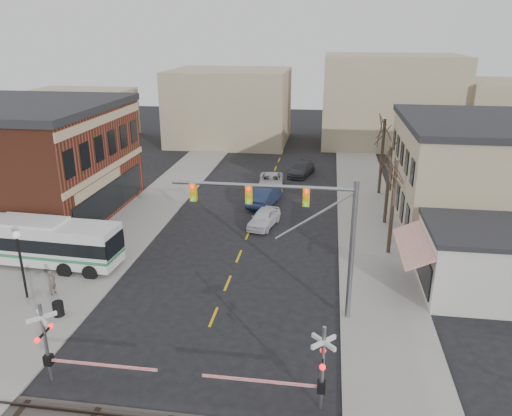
{
  "coord_description": "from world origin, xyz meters",
  "views": [
    {
      "loc": [
        5.85,
        -21.55,
        15.13
      ],
      "look_at": [
        1.15,
        10.58,
        3.5
      ],
      "focal_mm": 35.0,
      "sensor_mm": 36.0,
      "label": 1
    }
  ],
  "objects_px": {
    "rr_crossing_west": "(55,344)",
    "rr_crossing_east": "(312,369)",
    "traffic_signal_mast": "(302,220)",
    "street_lamp": "(19,251)",
    "pedestrian_far": "(81,258)",
    "car_b": "(265,196)",
    "transit_bus": "(32,241)",
    "pedestrian_near": "(52,282)",
    "car_d": "(301,169)",
    "car_c": "(271,181)",
    "car_a": "(264,218)",
    "trash_bin": "(58,309)"
  },
  "relations": [
    {
      "from": "street_lamp",
      "to": "car_c",
      "type": "relative_size",
      "value": 0.81
    },
    {
      "from": "car_a",
      "to": "traffic_signal_mast",
      "type": "bearing_deg",
      "value": -61.5
    },
    {
      "from": "pedestrian_far",
      "to": "pedestrian_near",
      "type": "bearing_deg",
      "value": -128.26
    },
    {
      "from": "car_c",
      "to": "transit_bus",
      "type": "bearing_deg",
      "value": -129.32
    },
    {
      "from": "traffic_signal_mast",
      "to": "car_d",
      "type": "xyz_separation_m",
      "value": [
        -1.56,
        28.61,
        -5.03
      ]
    },
    {
      "from": "pedestrian_near",
      "to": "street_lamp",
      "type": "bearing_deg",
      "value": 123.92
    },
    {
      "from": "traffic_signal_mast",
      "to": "car_c",
      "type": "xyz_separation_m",
      "value": [
        -4.33,
        23.41,
        -5.0
      ]
    },
    {
      "from": "car_a",
      "to": "car_c",
      "type": "xyz_separation_m",
      "value": [
        -0.65,
        10.4,
        -0.01
      ]
    },
    {
      "from": "street_lamp",
      "to": "traffic_signal_mast",
      "type": "bearing_deg",
      "value": 2.19
    },
    {
      "from": "street_lamp",
      "to": "car_a",
      "type": "height_order",
      "value": "street_lamp"
    },
    {
      "from": "transit_bus",
      "to": "traffic_signal_mast",
      "type": "distance_m",
      "value": 19.01
    },
    {
      "from": "rr_crossing_west",
      "to": "car_c",
      "type": "relative_size",
      "value": 1.07
    },
    {
      "from": "street_lamp",
      "to": "car_a",
      "type": "distance_m",
      "value": 18.61
    },
    {
      "from": "traffic_signal_mast",
      "to": "street_lamp",
      "type": "height_order",
      "value": "traffic_signal_mast"
    },
    {
      "from": "trash_bin",
      "to": "car_d",
      "type": "distance_m",
      "value": 32.94
    },
    {
      "from": "pedestrian_near",
      "to": "pedestrian_far",
      "type": "distance_m",
      "value": 3.41
    },
    {
      "from": "rr_crossing_east",
      "to": "car_d",
      "type": "relative_size",
      "value": 1.17
    },
    {
      "from": "car_a",
      "to": "car_d",
      "type": "relative_size",
      "value": 0.9
    },
    {
      "from": "traffic_signal_mast",
      "to": "trash_bin",
      "type": "distance_m",
      "value": 14.35
    },
    {
      "from": "car_a",
      "to": "pedestrian_near",
      "type": "bearing_deg",
      "value": -117.6
    },
    {
      "from": "traffic_signal_mast",
      "to": "car_b",
      "type": "xyz_separation_m",
      "value": [
        -4.3,
        18.21,
        -4.87
      ]
    },
    {
      "from": "rr_crossing_east",
      "to": "car_b",
      "type": "relative_size",
      "value": 1.08
    },
    {
      "from": "traffic_signal_mast",
      "to": "street_lamp",
      "type": "bearing_deg",
      "value": -177.81
    },
    {
      "from": "transit_bus",
      "to": "car_c",
      "type": "height_order",
      "value": "transit_bus"
    },
    {
      "from": "car_d",
      "to": "transit_bus",
      "type": "bearing_deg",
      "value": -107.55
    },
    {
      "from": "rr_crossing_east",
      "to": "rr_crossing_west",
      "type": "bearing_deg",
      "value": 179.77
    },
    {
      "from": "transit_bus",
      "to": "car_b",
      "type": "distance_m",
      "value": 20.07
    },
    {
      "from": "traffic_signal_mast",
      "to": "pedestrian_far",
      "type": "height_order",
      "value": "traffic_signal_mast"
    },
    {
      "from": "car_a",
      "to": "pedestrian_far",
      "type": "distance_m",
      "value": 14.58
    },
    {
      "from": "pedestrian_near",
      "to": "trash_bin",
      "type": "bearing_deg",
      "value": -134.11
    },
    {
      "from": "street_lamp",
      "to": "car_c",
      "type": "bearing_deg",
      "value": 63.89
    },
    {
      "from": "transit_bus",
      "to": "car_d",
      "type": "distance_m",
      "value": 29.92
    },
    {
      "from": "car_b",
      "to": "car_c",
      "type": "relative_size",
      "value": 0.99
    },
    {
      "from": "transit_bus",
      "to": "rr_crossing_west",
      "type": "height_order",
      "value": "rr_crossing_west"
    },
    {
      "from": "rr_crossing_west",
      "to": "car_a",
      "type": "bearing_deg",
      "value": 71.58
    },
    {
      "from": "street_lamp",
      "to": "pedestrian_far",
      "type": "height_order",
      "value": "street_lamp"
    },
    {
      "from": "car_a",
      "to": "pedestrian_near",
      "type": "relative_size",
      "value": 2.76
    },
    {
      "from": "traffic_signal_mast",
      "to": "street_lamp",
      "type": "xyz_separation_m",
      "value": [
        -16.11,
        -0.62,
        -2.57
      ]
    },
    {
      "from": "street_lamp",
      "to": "rr_crossing_east",
      "type": "bearing_deg",
      "value": -21.25
    },
    {
      "from": "rr_crossing_east",
      "to": "car_b",
      "type": "xyz_separation_m",
      "value": [
        -5.26,
        25.47,
        -1.11
      ]
    },
    {
      "from": "car_d",
      "to": "pedestrian_far",
      "type": "xyz_separation_m",
      "value": [
        -13.06,
        -25.24,
        0.19
      ]
    },
    {
      "from": "street_lamp",
      "to": "rr_crossing_west",
      "type": "bearing_deg",
      "value": -49.18
    },
    {
      "from": "car_c",
      "to": "pedestrian_far",
      "type": "relative_size",
      "value": 3.42
    },
    {
      "from": "rr_crossing_west",
      "to": "pedestrian_near",
      "type": "distance_m",
      "value": 8.46
    },
    {
      "from": "rr_crossing_west",
      "to": "car_d",
      "type": "height_order",
      "value": "rr_crossing_west"
    },
    {
      "from": "pedestrian_far",
      "to": "car_b",
      "type": "bearing_deg",
      "value": 18.98
    },
    {
      "from": "street_lamp",
      "to": "pedestrian_near",
      "type": "distance_m",
      "value": 2.7
    },
    {
      "from": "rr_crossing_west",
      "to": "rr_crossing_east",
      "type": "relative_size",
      "value": 1.0
    },
    {
      "from": "rr_crossing_east",
      "to": "car_d",
      "type": "xyz_separation_m",
      "value": [
        -2.53,
        35.87,
        -1.27
      ]
    },
    {
      "from": "rr_crossing_east",
      "to": "car_c",
      "type": "bearing_deg",
      "value": 99.79
    }
  ]
}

